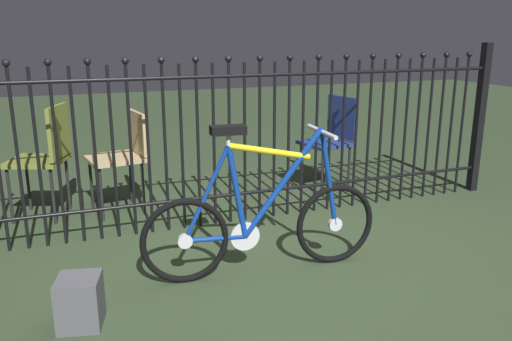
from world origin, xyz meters
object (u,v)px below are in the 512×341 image
(chair_tan, at_px, (124,151))
(display_crate, at_px, (80,302))
(chair_olive, at_px, (47,151))
(bicycle, at_px, (263,221))
(chair_navy, at_px, (333,134))

(chair_tan, relative_size, display_crate, 3.12)
(chair_olive, xyz_separation_m, display_crate, (0.15, -1.74, -0.41))
(bicycle, xyz_separation_m, chair_navy, (1.24, 1.41, 0.18))
(bicycle, height_order, chair_olive, bicycle)
(bicycle, bearing_deg, chair_olive, 129.05)
(bicycle, xyz_separation_m, display_crate, (-1.07, -0.24, -0.20))
(chair_navy, relative_size, display_crate, 3.31)
(bicycle, height_order, chair_navy, bicycle)
(chair_navy, xyz_separation_m, chair_olive, (-2.46, 0.09, 0.02))
(display_crate, bearing_deg, chair_tan, 75.63)
(chair_olive, bearing_deg, display_crate, -85.22)
(chair_olive, distance_m, chair_tan, 0.58)
(chair_navy, bearing_deg, bicycle, -131.28)
(chair_olive, bearing_deg, chair_navy, -2.06)
(chair_navy, height_order, chair_tan, chair_navy)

